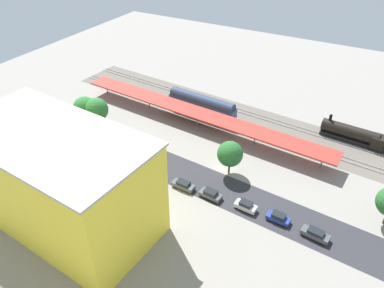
{
  "coord_description": "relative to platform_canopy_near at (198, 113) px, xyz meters",
  "views": [
    {
      "loc": [
        -24.07,
        56.52,
        48.82
      ],
      "look_at": [
        6.91,
        1.11,
        4.84
      ],
      "focal_mm": 34.36,
      "sensor_mm": 36.0,
      "label": 1
    }
  ],
  "objects": [
    {
      "name": "parked_car_0",
      "position": [
        -34.64,
        22.09,
        -2.93
      ],
      "size": [
        4.91,
        2.31,
        1.69
      ],
      "color": "black",
      "rests_on": "ground"
    },
    {
      "name": "construction_roof_slab",
      "position": [
        5.04,
        39.38,
        14.25
      ],
      "size": [
        34.69,
        19.69,
        0.4
      ],
      "primitive_type": "cube",
      "rotation": [
        0.0,
        0.0,
        -0.07
      ],
      "color": "#ADA89E",
      "rests_on": "construction_building"
    },
    {
      "name": "parked_car_6",
      "position": [
        5.01,
        21.76,
        -2.94
      ],
      "size": [
        4.22,
        2.37,
        1.71
      ],
      "color": "black",
      "rests_on": "ground"
    },
    {
      "name": "parked_car_3",
      "position": [
        -14.64,
        21.88,
        -2.95
      ],
      "size": [
        4.52,
        2.2,
        1.7
      ],
      "color": "black",
      "rests_on": "ground"
    },
    {
      "name": "ground_plane",
      "position": [
        -13.01,
        12.8,
        -3.69
      ],
      "size": [
        182.06,
        182.06,
        0.0
      ],
      "primitive_type": "plane",
      "color": "gray",
      "rests_on": "ground"
    },
    {
      "name": "traffic_light",
      "position": [
        -1.99,
        23.22,
        0.72
      ],
      "size": [
        0.5,
        0.36,
        6.66
      ],
      "color": "#333333",
      "rests_on": "ground"
    },
    {
      "name": "freight_coach_far",
      "position": [
        1.58,
        -5.0,
        -0.6
      ],
      "size": [
        19.17,
        4.32,
        5.88
      ],
      "color": "black",
      "rests_on": "ground"
    },
    {
      "name": "parked_car_1",
      "position": [
        -27.94,
        21.47,
        -2.94
      ],
      "size": [
        4.26,
        1.91,
        1.71
      ],
      "color": "black",
      "rests_on": "ground"
    },
    {
      "name": "locomotive",
      "position": [
        -35.38,
        -11.55,
        -1.81
      ],
      "size": [
        15.74,
        4.04,
        5.29
      ],
      "color": "black",
      "rests_on": "ground"
    },
    {
      "name": "rail_bed",
      "position": [
        -13.01,
        -8.27,
        -3.69
      ],
      "size": [
        114.56,
        22.99,
        0.01
      ],
      "primitive_type": "cube",
      "rotation": [
        0.0,
        0.0,
        -0.07
      ],
      "color": "#665E54",
      "rests_on": "ground"
    },
    {
      "name": "platform_canopy_near",
      "position": [
        0.0,
        0.0,
        0.0
      ],
      "size": [
        69.27,
        10.58,
        3.89
      ],
      "color": "#B73328",
      "rests_on": "ground"
    },
    {
      "name": "box_truck_0",
      "position": [
        9.79,
        25.89,
        -1.94
      ],
      "size": [
        8.93,
        3.75,
        3.54
      ],
      "color": "black",
      "rests_on": "ground"
    },
    {
      "name": "parked_car_2",
      "position": [
        -21.74,
        21.58,
        -2.9
      ],
      "size": [
        4.24,
        2.05,
        1.8
      ],
      "color": "black",
      "rests_on": "ground"
    },
    {
      "name": "street_asphalt",
      "position": [
        -13.01,
        18.65,
        -3.69
      ],
      "size": [
        114.14,
        17.46,
        0.01
      ],
      "primitive_type": "cube",
      "rotation": [
        0.0,
        0.0,
        -0.07
      ],
      "color": "#2D2D33",
      "rests_on": "ground"
    },
    {
      "name": "parked_car_4",
      "position": [
        -8.72,
        22.15,
        -2.93
      ],
      "size": [
        4.69,
        1.94,
        1.71
      ],
      "color": "black",
      "rests_on": "ground"
    },
    {
      "name": "parked_car_5",
      "position": [
        -2.04,
        22.7,
        -2.99
      ],
      "size": [
        4.77,
        2.29,
        1.57
      ],
      "color": "black",
      "rests_on": "ground"
    },
    {
      "name": "street_tree_1",
      "position": [
        24.35,
        13.32,
        1.23
      ],
      "size": [
        5.64,
        5.64,
        7.76
      ],
      "color": "brown",
      "rests_on": "ground"
    },
    {
      "name": "parked_car_7",
      "position": [
        11.73,
        21.97,
        -2.96
      ],
      "size": [
        4.41,
        2.2,
        1.63
      ],
      "color": "black",
      "rests_on": "ground"
    },
    {
      "name": "street_tree_3",
      "position": [
        21.21,
        12.66,
        1.32
      ],
      "size": [
        5.79,
        5.79,
        7.93
      ],
      "color": "brown",
      "rests_on": "ground"
    },
    {
      "name": "street_tree_2",
      "position": [
        -14.63,
        13.43,
        1.31
      ],
      "size": [
        5.3,
        5.3,
        7.66
      ],
      "color": "brown",
      "rests_on": "ground"
    },
    {
      "name": "construction_building",
      "position": [
        5.04,
        39.38,
        5.18
      ],
      "size": [
        34.04,
        19.05,
        17.74
      ],
      "primitive_type": "cube",
      "rotation": [
        0.0,
        0.0,
        -0.07
      ],
      "color": "yellow",
      "rests_on": "ground"
    },
    {
      "name": "track_rails",
      "position": [
        -13.01,
        -8.27,
        -3.51
      ],
      "size": [
        113.48,
        16.59,
        0.12
      ],
      "color": "#9E9EA8",
      "rests_on": "ground"
    }
  ]
}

